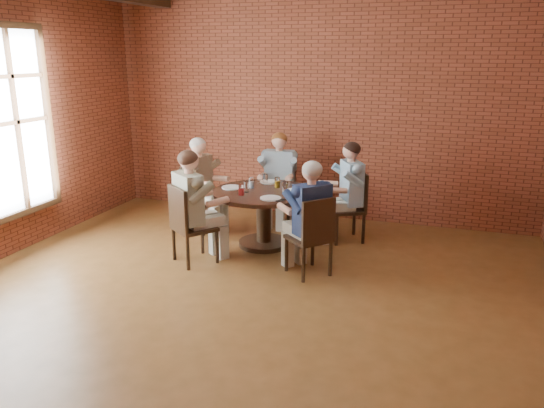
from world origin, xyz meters
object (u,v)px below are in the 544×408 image
(chair_c, at_px, (198,195))
(chair_e, at_px, (313,234))
(diner_a, at_px, (347,192))
(chair_b, at_px, (280,189))
(diner_d, at_px, (194,207))
(chair_d, at_px, (187,222))
(chair_a, at_px, (353,204))
(diner_b, at_px, (279,179))
(diner_e, at_px, (309,219))
(diner_c, at_px, (202,185))
(smartphone, at_px, (281,200))
(dining_table, at_px, (264,207))

(chair_c, distance_m, chair_e, 2.29)
(diner_a, height_order, chair_b, diner_a)
(diner_d, bearing_deg, chair_d, 90.00)
(chair_a, xyz_separation_m, chair_d, (-1.73, -1.47, 0.01))
(chair_b, bearing_deg, diner_b, -90.00)
(chair_e, xyz_separation_m, diner_e, (-0.06, 0.06, 0.16))
(diner_c, height_order, diner_e, same)
(chair_c, distance_m, chair_d, 1.31)
(chair_c, relative_size, diner_c, 0.70)
(diner_a, relative_size, chair_e, 1.44)
(chair_b, relative_size, chair_e, 1.02)
(diner_b, bearing_deg, diner_c, -152.47)
(diner_e, xyz_separation_m, smartphone, (-0.44, 0.34, 0.09))
(diner_c, xyz_separation_m, diner_e, (1.85, -1.05, 0.00))
(diner_a, bearing_deg, diner_b, -139.40)
(diner_e, bearing_deg, chair_c, -77.03)
(diner_e, bearing_deg, diner_a, -146.49)
(chair_d, height_order, diner_d, diner_d)
(dining_table, xyz_separation_m, chair_a, (1.07, 0.60, -0.02))
(chair_c, height_order, diner_d, diner_d)
(chair_d, bearing_deg, diner_e, -136.84)
(dining_table, distance_m, chair_b, 1.05)
(chair_a, relative_size, chair_b, 0.99)
(diner_b, relative_size, diner_c, 1.02)
(diner_c, distance_m, chair_d, 1.27)
(dining_table, bearing_deg, diner_b, 96.08)
(diner_b, height_order, diner_e, diner_b)
(diner_d, relative_size, chair_e, 1.48)
(diner_b, relative_size, diner_e, 1.02)
(chair_a, distance_m, diner_c, 2.14)
(diner_d, bearing_deg, smartphone, -119.20)
(chair_b, distance_m, diner_c, 1.19)
(diner_c, distance_m, diner_e, 2.12)
(diner_a, relative_size, diner_b, 0.99)
(chair_b, bearing_deg, chair_c, -151.87)
(dining_table, relative_size, diner_a, 0.99)
(chair_d, relative_size, diner_e, 0.72)
(diner_a, bearing_deg, dining_table, -90.00)
(diner_a, distance_m, chair_b, 1.21)
(chair_d, bearing_deg, dining_table, -90.00)
(chair_c, bearing_deg, chair_a, -66.32)
(diner_b, distance_m, chair_d, 1.92)
(chair_c, relative_size, chair_e, 1.00)
(diner_a, height_order, chair_c, diner_a)
(chair_b, distance_m, chair_c, 1.23)
(diner_a, height_order, diner_b, diner_b)
(smartphone, bearing_deg, chair_d, -136.69)
(chair_d, bearing_deg, diner_d, -90.00)
(dining_table, bearing_deg, chair_b, 96.08)
(chair_a, xyz_separation_m, diner_a, (-0.08, -0.04, 0.16))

